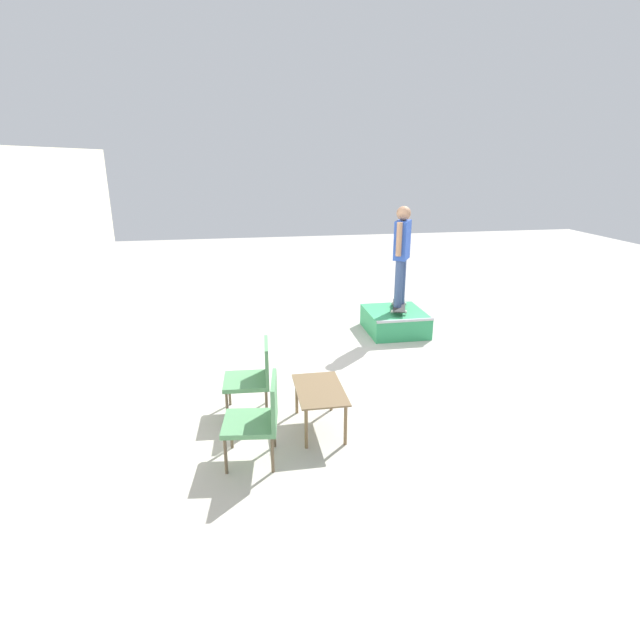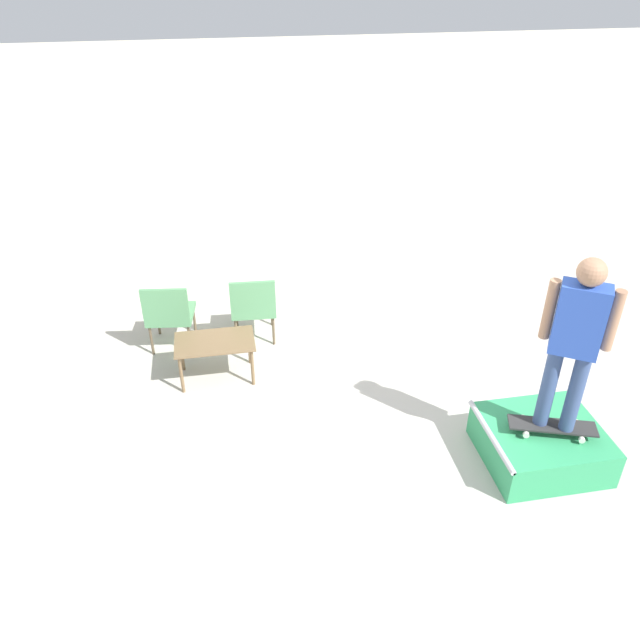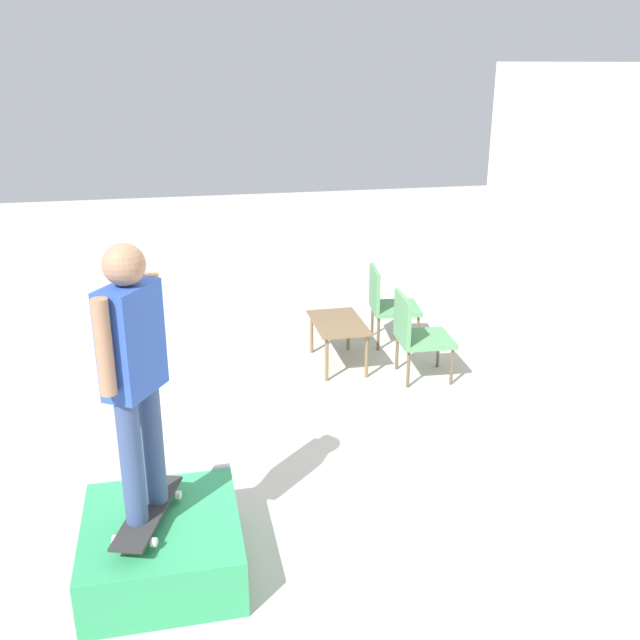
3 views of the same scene
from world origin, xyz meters
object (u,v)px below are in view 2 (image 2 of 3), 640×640
Objects in this scene: patio_chair_left at (169,312)px; patio_chair_right at (253,305)px; coffee_table at (215,346)px; skate_ramp_box at (540,443)px; skateboard_on_ramp at (552,426)px; person_skater at (576,334)px.

patio_chair_right is at bearing -172.80° from patio_chair_left.
skate_ramp_box is at bearing -32.00° from coffee_table.
skateboard_on_ramp is (0.03, -0.07, 0.27)m from skate_ramp_box.
patio_chair_right reaches higher than skate_ramp_box.
person_skater is at bearing -32.70° from coffee_table.
person_skater reaches higher than skate_ramp_box.
skate_ramp_box is at bearing 137.71° from patio_chair_right.
patio_chair_left is (-3.43, 2.56, -0.94)m from person_skater.
patio_chair_right is (0.48, 0.68, 0.07)m from coffee_table.
person_skater is 4.38m from patio_chair_left.
person_skater is at bearing 137.25° from patio_chair_right.
patio_chair_left is at bearing 143.70° from skate_ramp_box.
skate_ramp_box is at bearing 142.74° from person_skater.
patio_chair_left is at bearing 3.48° from patio_chair_right.
patio_chair_right is (-2.45, 2.56, -0.94)m from person_skater.
patio_chair_left is 1.00× the size of patio_chair_right.
coffee_table is at bearing 133.16° from patio_chair_left.
patio_chair_right reaches higher than coffee_table.
skate_ramp_box is 1.25× the size of coffee_table.
skateboard_on_ramp is 0.48× the size of person_skater.
patio_chair_right reaches higher than skateboard_on_ramp.
coffee_table is at bearing 58.51° from patio_chair_right.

